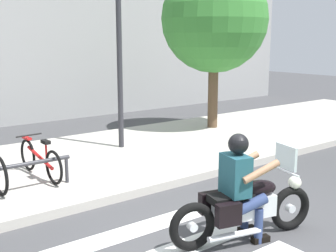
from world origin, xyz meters
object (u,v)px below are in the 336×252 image
street_lamp (119,33)px  rider (241,180)px  bicycle_3 (40,159)px  motorcycle (245,206)px  tree_near_rack (214,19)px

street_lamp → rider: bearing=-102.9°
bicycle_3 → motorcycle: bearing=-70.6°
street_lamp → tree_near_rack: 3.25m
motorcycle → bicycle_3: 3.91m
rider → motorcycle: bearing=-16.6°
motorcycle → tree_near_rack: tree_near_rack is taller
street_lamp → tree_near_rack: size_ratio=0.99×
motorcycle → tree_near_rack: bearing=50.6°
bicycle_3 → tree_near_rack: 6.25m
bicycle_3 → street_lamp: street_lamp is taller
bicycle_3 → street_lamp: (2.30, 1.02, 2.21)m
bicycle_3 → tree_near_rack: bearing=14.5°
street_lamp → motorcycle: bearing=-102.0°
tree_near_rack → rider: bearing=-130.0°
street_lamp → tree_near_rack: bearing=7.1°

